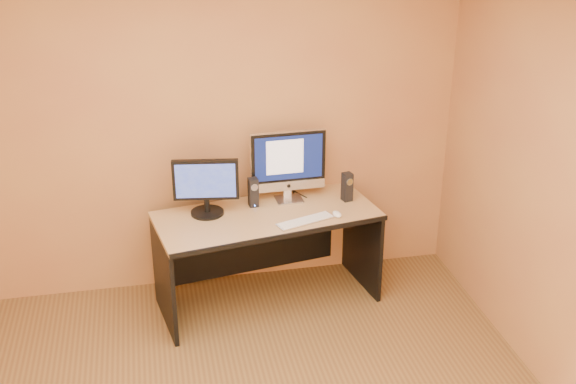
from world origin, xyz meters
TOP-DOWN VIEW (x-y plane):
  - walls at (0.00, 0.00)m, footprint 4.00×4.00m
  - desk at (0.45, 1.57)m, footprint 1.70×0.96m
  - imac at (0.65, 1.77)m, footprint 0.58×0.23m
  - second_monitor at (0.02, 1.66)m, footprint 0.51×0.31m
  - speaker_left at (0.37, 1.73)m, footprint 0.08×0.08m
  - speaker_right at (1.08, 1.68)m, footprint 0.08×0.09m
  - keyboard at (0.69, 1.38)m, footprint 0.45×0.25m
  - mouse at (0.94, 1.43)m, footprint 0.07×0.11m
  - cable_a at (0.75, 1.88)m, footprint 0.11×0.20m
  - cable_b at (0.71, 1.87)m, footprint 0.08×0.17m

SIDE VIEW (x-z plane):
  - desk at x=0.45m, z-range 0.00..0.74m
  - cable_a at x=0.75m, z-range 0.74..0.75m
  - cable_b at x=0.71m, z-range 0.74..0.75m
  - keyboard at x=0.69m, z-range 0.74..0.76m
  - mouse at x=0.94m, z-range 0.74..0.78m
  - speaker_left at x=0.37m, z-range 0.74..0.96m
  - speaker_right at x=1.08m, z-range 0.74..0.96m
  - second_monitor at x=0.02m, z-range 0.74..1.16m
  - imac at x=0.65m, z-range 0.74..1.29m
  - walls at x=0.00m, z-range 0.00..2.60m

